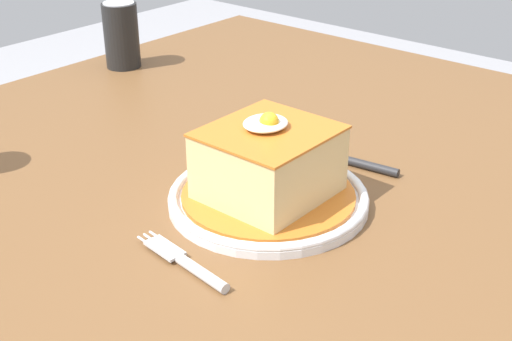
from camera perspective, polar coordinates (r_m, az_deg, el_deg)
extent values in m
cube|color=brown|center=(0.98, -3.24, 0.04)|extent=(1.24, 1.01, 0.04)
cylinder|color=brown|center=(1.76, -1.04, -0.63)|extent=(0.07, 0.07, 0.70)
cylinder|color=white|center=(0.85, 1.03, -2.49)|extent=(0.25, 0.25, 0.01)
torus|color=white|center=(0.85, 1.03, -2.05)|extent=(0.25, 0.25, 0.01)
cylinder|color=#C66B23|center=(0.85, 1.03, -2.02)|extent=(0.22, 0.22, 0.01)
cube|color=#E5C684|center=(0.83, 1.06, 0.62)|extent=(0.14, 0.13, 0.08)
cube|color=#C66B23|center=(0.81, 1.08, 3.29)|extent=(0.15, 0.14, 0.00)
ellipsoid|color=white|center=(0.81, 0.79, 3.94)|extent=(0.06, 0.05, 0.01)
sphere|color=yellow|center=(0.81, 1.09, 4.03)|extent=(0.02, 0.02, 0.02)
cylinder|color=silver|center=(0.72, -4.50, -8.47)|extent=(0.02, 0.08, 0.01)
cube|color=silver|center=(0.77, -7.57, -6.39)|extent=(0.03, 0.05, 0.00)
cylinder|color=silver|center=(0.79, -8.19, -5.43)|extent=(0.01, 0.03, 0.00)
cylinder|color=silver|center=(0.78, -8.66, -5.64)|extent=(0.01, 0.03, 0.00)
cylinder|color=silver|center=(0.78, -9.14, -5.85)|extent=(0.01, 0.03, 0.00)
cylinder|color=#262628|center=(0.95, 9.60, 0.31)|extent=(0.02, 0.08, 0.01)
cube|color=silver|center=(0.98, 5.18, 1.48)|extent=(0.03, 0.09, 0.00)
cylinder|color=black|center=(1.35, -11.07, 10.90)|extent=(0.07, 0.07, 0.12)
cylinder|color=silver|center=(1.34, -11.31, 13.44)|extent=(0.06, 0.06, 0.00)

